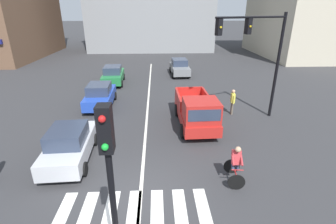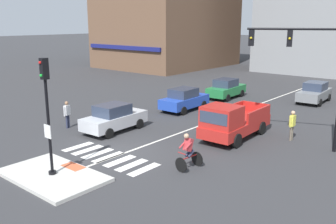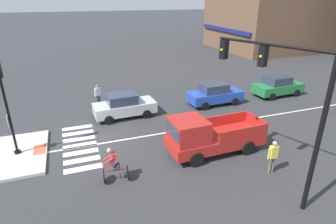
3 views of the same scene
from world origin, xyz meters
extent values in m
plane|color=#333335|center=(0.00, 0.00, 0.00)|extent=(300.00, 300.00, 0.00)
cube|color=beige|center=(0.00, -3.79, 0.07)|extent=(4.63, 2.79, 0.15)
cube|color=#DB5B38|center=(0.00, -2.75, 0.15)|extent=(1.10, 0.60, 0.01)
cylinder|color=black|center=(0.00, -3.79, 0.21)|extent=(0.32, 0.32, 0.12)
cylinder|color=black|center=(0.00, -3.79, 2.21)|extent=(0.12, 0.12, 3.88)
cube|color=white|center=(0.00, -3.87, 2.02)|extent=(0.44, 0.03, 0.56)
cube|color=black|center=(0.00, -3.79, 4.57)|extent=(0.24, 0.28, 0.84)
sphere|color=red|center=(0.00, -3.95, 4.82)|extent=(0.12, 0.12, 0.12)
sphere|color=green|center=(0.00, -3.95, 4.32)|extent=(0.12, 0.12, 0.12)
cube|color=silver|center=(-2.39, -0.72, 0.00)|extent=(0.44, 1.80, 0.01)
cube|color=silver|center=(-1.59, -0.72, 0.00)|extent=(0.44, 1.80, 0.01)
cube|color=silver|center=(-0.80, -0.72, 0.00)|extent=(0.44, 1.80, 0.01)
cube|color=silver|center=(0.00, -0.72, 0.00)|extent=(0.44, 1.80, 0.01)
cube|color=silver|center=(0.80, -0.72, 0.00)|extent=(0.44, 1.80, 0.01)
cube|color=silver|center=(1.59, -0.72, 0.00)|extent=(0.44, 1.80, 0.01)
cube|color=silver|center=(2.39, -0.72, 0.00)|extent=(0.44, 1.80, 0.01)
cube|color=silver|center=(0.19, 10.00, 0.00)|extent=(0.14, 28.00, 0.01)
cylinder|color=black|center=(5.95, 6.29, 6.01)|extent=(4.34, 1.76, 0.11)
cube|color=black|center=(5.73, 6.21, 5.56)|extent=(0.35, 0.37, 0.80)
sphere|color=gold|center=(5.80, 6.05, 5.56)|extent=(0.12, 0.12, 0.12)
cube|color=black|center=(4.01, 5.54, 5.56)|extent=(0.35, 0.37, 0.80)
sphere|color=gold|center=(4.07, 5.38, 5.56)|extent=(0.12, 0.12, 0.12)
cube|color=brown|center=(-22.27, 30.28, 9.29)|extent=(14.14, 17.47, 18.57)
cube|color=navy|center=(-22.27, 21.39, 3.10)|extent=(12.73, 0.30, 0.50)
cube|color=silver|center=(-3.08, 2.48, 0.65)|extent=(1.88, 4.17, 0.70)
cube|color=#2D384C|center=(-3.07, 2.33, 1.32)|extent=(1.56, 1.97, 0.64)
cylinder|color=black|center=(-3.97, 3.72, 0.30)|extent=(0.21, 0.61, 0.60)
cylinder|color=black|center=(-2.31, 3.79, 0.30)|extent=(0.21, 0.61, 0.60)
cylinder|color=black|center=(-3.85, 1.18, 0.30)|extent=(0.21, 0.61, 0.60)
cylinder|color=black|center=(-2.19, 1.25, 0.30)|extent=(0.21, 0.61, 0.60)
cube|color=slate|center=(3.25, 18.21, 0.65)|extent=(1.89, 4.17, 0.70)
cube|color=#2D384C|center=(3.24, 18.36, 1.32)|extent=(1.57, 1.97, 0.64)
cylinder|color=black|center=(4.14, 16.98, 0.30)|extent=(0.21, 0.61, 0.60)
cylinder|color=black|center=(2.47, 16.90, 0.30)|extent=(0.21, 0.61, 0.60)
cylinder|color=black|center=(4.02, 19.52, 0.30)|extent=(0.21, 0.61, 0.60)
cylinder|color=black|center=(2.36, 19.44, 0.30)|extent=(0.21, 0.61, 0.60)
cube|color=#237A3D|center=(-3.13, 15.24, 0.65)|extent=(1.88, 4.17, 0.70)
cube|color=#2D384C|center=(-3.12, 15.09, 1.32)|extent=(1.56, 1.96, 0.64)
cylinder|color=black|center=(-4.02, 16.48, 0.30)|extent=(0.21, 0.61, 0.60)
cylinder|color=black|center=(-2.36, 16.55, 0.30)|extent=(0.21, 0.61, 0.60)
cylinder|color=black|center=(-3.91, 13.94, 0.30)|extent=(0.21, 0.61, 0.60)
cylinder|color=black|center=(-2.24, 14.01, 0.30)|extent=(0.21, 0.61, 0.60)
cube|color=#2347B7|center=(-3.13, 9.40, 0.65)|extent=(1.81, 4.14, 0.70)
cube|color=#2D384C|center=(-3.13, 9.25, 1.32)|extent=(1.53, 1.94, 0.64)
cylinder|color=black|center=(-4.00, 10.65, 0.30)|extent=(0.20, 0.60, 0.60)
cylinder|color=black|center=(-2.33, 10.69, 0.30)|extent=(0.20, 0.60, 0.60)
cylinder|color=black|center=(-3.93, 8.10, 0.30)|extent=(0.20, 0.60, 0.60)
cylinder|color=black|center=(-2.27, 8.15, 0.30)|extent=(0.20, 0.60, 0.60)
cube|color=red|center=(3.08, 6.01, 0.68)|extent=(2.05, 5.15, 0.60)
cube|color=red|center=(3.13, 4.41, 1.53)|extent=(1.85, 1.75, 1.10)
cube|color=#2D384C|center=(3.15, 3.58, 1.61)|extent=(1.62, 0.13, 0.60)
cube|color=red|center=(3.94, 7.06, 1.28)|extent=(0.20, 2.81, 0.60)
cube|color=red|center=(2.16, 7.01, 1.28)|extent=(0.20, 2.81, 0.60)
cube|color=red|center=(3.01, 8.51, 1.28)|extent=(1.80, 0.15, 0.60)
cylinder|color=black|center=(4.04, 4.46, 0.38)|extent=(0.26, 0.77, 0.76)
cylinder|color=black|center=(2.22, 4.41, 0.38)|extent=(0.26, 0.77, 0.76)
cylinder|color=black|center=(3.95, 7.44, 0.38)|extent=(0.26, 0.77, 0.76)
cylinder|color=black|center=(2.13, 7.39, 0.38)|extent=(0.26, 0.77, 0.76)
cylinder|color=black|center=(3.81, 0.09, 0.33)|extent=(0.66, 0.11, 0.66)
cylinder|color=black|center=(3.92, 1.13, 0.33)|extent=(0.66, 0.11, 0.66)
cylinder|color=#B21E1E|center=(3.86, 0.61, 0.55)|extent=(0.14, 0.89, 0.05)
cylinder|color=#B21E1E|center=(3.88, 0.79, 0.73)|extent=(0.04, 0.04, 0.30)
cylinder|color=#B21E1E|center=(3.81, 0.14, 0.85)|extent=(0.44, 0.08, 0.04)
cylinder|color=#2D334C|center=(3.94, 0.62, 0.73)|extent=(0.16, 0.41, 0.33)
cylinder|color=#2D334C|center=(3.78, 0.64, 0.73)|extent=(0.16, 0.41, 0.33)
cube|color=#B73338|center=(3.85, 0.53, 1.16)|extent=(0.38, 0.42, 0.60)
sphere|color=tan|center=(3.84, 0.41, 1.57)|extent=(0.22, 0.22, 0.22)
cylinder|color=#B73338|center=(3.99, 0.34, 1.16)|extent=(0.13, 0.46, 0.31)
cylinder|color=#B73338|center=(3.68, 0.37, 1.16)|extent=(0.13, 0.46, 0.31)
cylinder|color=#2D334C|center=(-5.73, 0.98, 0.41)|extent=(0.12, 0.12, 0.82)
cylinder|color=#2D334C|center=(-5.76, 1.14, 0.41)|extent=(0.12, 0.12, 0.82)
cube|color=silver|center=(-5.75, 1.06, 1.12)|extent=(0.29, 0.40, 0.60)
cylinder|color=silver|center=(-5.70, 0.83, 1.07)|extent=(0.09, 0.09, 0.56)
cylinder|color=silver|center=(-5.79, 1.28, 1.07)|extent=(0.09, 0.09, 0.56)
sphere|color=#936B4C|center=(-5.75, 1.06, 1.56)|extent=(0.22, 0.22, 0.22)
cylinder|color=#6B6051|center=(5.73, 7.57, 0.41)|extent=(0.12, 0.12, 0.82)
cylinder|color=#6B6051|center=(5.72, 7.41, 0.41)|extent=(0.12, 0.12, 0.82)
cube|color=#DBD64C|center=(5.72, 7.49, 1.12)|extent=(0.23, 0.37, 0.60)
cylinder|color=#DBD64C|center=(5.73, 7.72, 1.07)|extent=(0.09, 0.09, 0.56)
cylinder|color=#DBD64C|center=(5.71, 7.26, 1.07)|extent=(0.09, 0.09, 0.56)
sphere|color=tan|center=(5.72, 7.49, 1.56)|extent=(0.22, 0.22, 0.22)
camera|label=1|loc=(0.86, -7.56, 6.40)|focal=26.88mm
camera|label=2|loc=(13.02, -11.78, 6.37)|focal=39.65mm
camera|label=3|loc=(14.35, -0.75, 7.65)|focal=29.76mm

